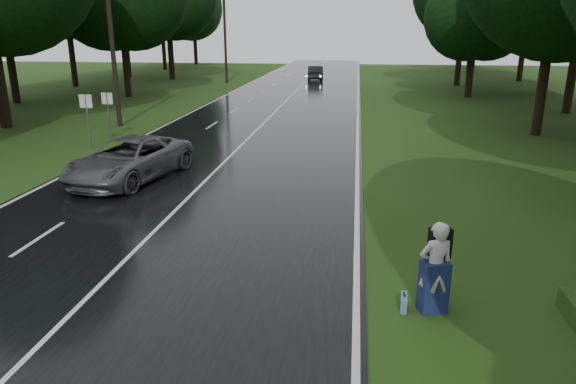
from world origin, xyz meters
The scene contains 17 objects.
ground centered at (0.00, 0.00, 0.00)m, with size 160.00×160.00×0.00m, color #264514.
road centered at (0.00, 20.00, 0.02)m, with size 12.00×140.00×0.04m, color black.
lane_center centered at (0.00, 20.00, 0.04)m, with size 0.12×140.00×0.01m, color silver.
grey_car centered at (-2.92, 7.99, 0.84)m, with size 2.65×5.76×1.60m, color #54565A.
far_car centered at (0.87, 50.30, 0.83)m, with size 1.66×4.77×1.57m, color black.
hitchhiker centered at (7.36, -0.47, 0.92)m, with size 0.83×0.80×1.98m.
suitcase centered at (6.78, -0.51, 0.16)m, with size 0.13×0.45×0.32m, color teal.
utility_pole_mid centered at (-8.50, 19.16, 0.00)m, with size 1.80×0.28×10.93m, color black, non-canonical shape.
utility_pole_far centered at (-8.50, 45.96, 0.00)m, with size 1.80×0.28×10.70m, color black, non-canonical shape.
road_sign_a centered at (-7.20, 13.06, 0.00)m, with size 0.63×0.10×2.64m, color white, non-canonical shape.
road_sign_b centered at (-7.20, 15.25, 0.00)m, with size 0.59×0.10×2.47m, color white, non-canonical shape.
tree_left_d centered at (-15.03, 17.87, 0.00)m, with size 10.42×10.42×16.27m, color black, non-canonical shape.
tree_left_e centered at (-14.08, 33.04, 0.00)m, with size 9.52×9.52×14.87m, color black, non-canonical shape.
tree_left_f centered at (-15.85, 49.27, 0.00)m, with size 10.59×10.59×16.54m, color black, non-canonical shape.
tree_right_d centered at (15.61, 19.57, 0.00)m, with size 10.04×10.04×15.69m, color black, non-canonical shape.
tree_right_e centered at (15.23, 36.46, 0.00)m, with size 7.47×7.47×11.67m, color black, non-canonical shape.
tree_right_f centered at (16.02, 46.37, 0.00)m, with size 10.85×10.85×16.96m, color black, non-canonical shape.
Camera 1 is at (5.62, -10.33, 5.60)m, focal length 32.23 mm.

